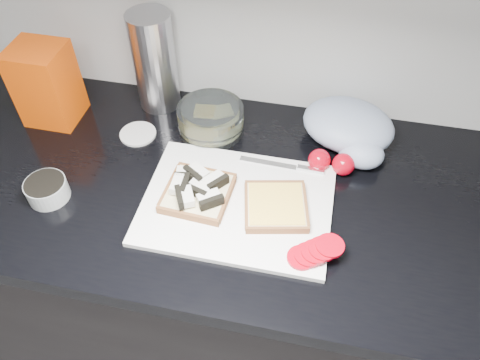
# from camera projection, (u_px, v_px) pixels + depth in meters

# --- Properties ---
(base_cabinet) EXTENTS (3.50, 0.60, 0.86)m
(base_cabinet) POSITION_uv_depth(u_px,v_px,m) (203.00, 282.00, 1.41)
(base_cabinet) COLOR black
(base_cabinet) RESTS_ON ground
(countertop) EXTENTS (3.50, 0.64, 0.04)m
(countertop) POSITION_uv_depth(u_px,v_px,m) (191.00, 183.00, 1.07)
(countertop) COLOR black
(countertop) RESTS_ON base_cabinet
(cutting_board) EXTENTS (0.40, 0.30, 0.01)m
(cutting_board) POSITION_uv_depth(u_px,v_px,m) (237.00, 204.00, 1.00)
(cutting_board) COLOR white
(cutting_board) RESTS_ON countertop
(bread_left) EXTENTS (0.15, 0.15, 0.04)m
(bread_left) POSITION_uv_depth(u_px,v_px,m) (197.00, 191.00, 1.00)
(bread_left) COLOR #F7E5AE
(bread_left) RESTS_ON cutting_board
(bread_right) EXTENTS (0.16, 0.16, 0.02)m
(bread_right) POSITION_uv_depth(u_px,v_px,m) (276.00, 206.00, 0.98)
(bread_right) COLOR #F7E5AE
(bread_right) RESTS_ON cutting_board
(tomato_slices) EXTENTS (0.12, 0.10, 0.02)m
(tomato_slices) POSITION_uv_depth(u_px,v_px,m) (316.00, 252.00, 0.90)
(tomato_slices) COLOR #B20414
(tomato_slices) RESTS_ON cutting_board
(knife) EXTENTS (0.19, 0.02, 0.01)m
(knife) POSITION_uv_depth(u_px,v_px,m) (292.00, 167.00, 1.06)
(knife) COLOR silver
(knife) RESTS_ON cutting_board
(seed_tub) EXTENTS (0.09, 0.09, 0.05)m
(seed_tub) POSITION_uv_depth(u_px,v_px,m) (47.00, 189.00, 1.00)
(seed_tub) COLOR #9A9F9F
(seed_tub) RESTS_ON countertop
(tub_lid) EXTENTS (0.10, 0.10, 0.01)m
(tub_lid) POSITION_uv_depth(u_px,v_px,m) (138.00, 134.00, 1.15)
(tub_lid) COLOR silver
(tub_lid) RESTS_ON countertop
(glass_bowl) EXTENTS (0.16, 0.16, 0.07)m
(glass_bowl) POSITION_uv_depth(u_px,v_px,m) (211.00, 119.00, 1.14)
(glass_bowl) COLOR silver
(glass_bowl) RESTS_ON countertop
(bread_bag) EXTENTS (0.13, 0.12, 0.20)m
(bread_bag) POSITION_uv_depth(u_px,v_px,m) (46.00, 84.00, 1.13)
(bread_bag) COLOR #D83703
(bread_bag) RESTS_ON countertop
(steel_canister) EXTENTS (0.11, 0.11, 0.25)m
(steel_canister) POSITION_uv_depth(u_px,v_px,m) (155.00, 62.00, 1.15)
(steel_canister) COLOR #A8A8AC
(steel_canister) RESTS_ON countertop
(grocery_bag) EXTENTS (0.26, 0.24, 0.10)m
(grocery_bag) POSITION_uv_depth(u_px,v_px,m) (350.00, 129.00, 1.10)
(grocery_bag) COLOR #939DB5
(grocery_bag) RESTS_ON countertop
(whole_tomatoes) EXTENTS (0.11, 0.05, 0.05)m
(whole_tomatoes) POSITION_uv_depth(u_px,v_px,m) (331.00, 162.00, 1.05)
(whole_tomatoes) COLOR #B20414
(whole_tomatoes) RESTS_ON countertop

